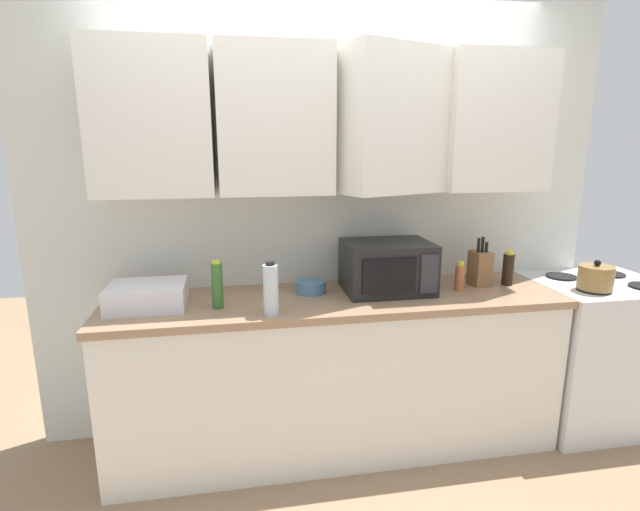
{
  "coord_description": "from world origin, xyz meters",
  "views": [
    {
      "loc": [
        -0.53,
        -2.75,
        1.71
      ],
      "look_at": [
        -0.08,
        -0.25,
        1.12
      ],
      "focal_mm": 27.0,
      "sensor_mm": 36.0,
      "label": 1
    }
  ],
  "objects_px": {
    "bottle_spice_jar": "(460,277)",
    "bottle_clear_tall": "(271,289)",
    "bottle_green_oil": "(217,285)",
    "knife_block": "(480,268)",
    "stove_range": "(592,352)",
    "microwave": "(387,267)",
    "bowl_ceramic_small": "(310,287)",
    "bottle_soy_dark": "(508,269)",
    "dish_rack": "(147,296)",
    "kettle": "(596,277)"
  },
  "relations": [
    {
      "from": "stove_range",
      "to": "knife_block",
      "type": "xyz_separation_m",
      "value": [
        -0.75,
        0.08,
        0.55
      ]
    },
    {
      "from": "dish_rack",
      "to": "knife_block",
      "type": "relative_size",
      "value": 1.32
    },
    {
      "from": "microwave",
      "to": "bottle_spice_jar",
      "type": "distance_m",
      "value": 0.42
    },
    {
      "from": "bowl_ceramic_small",
      "to": "stove_range",
      "type": "bearing_deg",
      "value": -3.72
    },
    {
      "from": "kettle",
      "to": "bowl_ceramic_small",
      "type": "relative_size",
      "value": 1.09
    },
    {
      "from": "microwave",
      "to": "dish_rack",
      "type": "relative_size",
      "value": 1.26
    },
    {
      "from": "kettle",
      "to": "bottle_green_oil",
      "type": "relative_size",
      "value": 0.75
    },
    {
      "from": "knife_block",
      "to": "bottle_spice_jar",
      "type": "bearing_deg",
      "value": -155.09
    },
    {
      "from": "dish_rack",
      "to": "bowl_ceramic_small",
      "type": "bearing_deg",
      "value": 6.28
    },
    {
      "from": "bottle_spice_jar",
      "to": "stove_range",
      "type": "bearing_deg",
      "value": -0.56
    },
    {
      "from": "kettle",
      "to": "knife_block",
      "type": "relative_size",
      "value": 0.64
    },
    {
      "from": "kettle",
      "to": "bottle_soy_dark",
      "type": "bearing_deg",
      "value": 154.72
    },
    {
      "from": "bottle_spice_jar",
      "to": "bottle_clear_tall",
      "type": "bearing_deg",
      "value": -169.01
    },
    {
      "from": "stove_range",
      "to": "knife_block",
      "type": "bearing_deg",
      "value": 173.62
    },
    {
      "from": "dish_rack",
      "to": "bottle_spice_jar",
      "type": "distance_m",
      "value": 1.69
    },
    {
      "from": "bottle_spice_jar",
      "to": "dish_rack",
      "type": "bearing_deg",
      "value": 179.63
    },
    {
      "from": "bottle_green_oil",
      "to": "bottle_clear_tall",
      "type": "bearing_deg",
      "value": -28.59
    },
    {
      "from": "bowl_ceramic_small",
      "to": "bottle_spice_jar",
      "type": "bearing_deg",
      "value": -7.14
    },
    {
      "from": "bottle_soy_dark",
      "to": "dish_rack",
      "type": "bearing_deg",
      "value": -178.91
    },
    {
      "from": "kettle",
      "to": "bottle_clear_tall",
      "type": "relative_size",
      "value": 0.7
    },
    {
      "from": "stove_range",
      "to": "knife_block",
      "type": "relative_size",
      "value": 3.16
    },
    {
      "from": "stove_range",
      "to": "bottle_green_oil",
      "type": "height_order",
      "value": "bottle_green_oil"
    },
    {
      "from": "stove_range",
      "to": "bottle_soy_dark",
      "type": "bearing_deg",
      "value": 174.36
    },
    {
      "from": "dish_rack",
      "to": "bottle_green_oil",
      "type": "distance_m",
      "value": 0.37
    },
    {
      "from": "bottle_clear_tall",
      "to": "stove_range",
      "type": "bearing_deg",
      "value": 5.75
    },
    {
      "from": "dish_rack",
      "to": "bottle_soy_dark",
      "type": "bearing_deg",
      "value": 1.09
    },
    {
      "from": "kettle",
      "to": "knife_block",
      "type": "height_order",
      "value": "knife_block"
    },
    {
      "from": "bottle_clear_tall",
      "to": "bottle_soy_dark",
      "type": "xyz_separation_m",
      "value": [
        1.41,
        0.26,
        -0.03
      ]
    },
    {
      "from": "bottle_spice_jar",
      "to": "microwave",
      "type": "bearing_deg",
      "value": 171.94
    },
    {
      "from": "dish_rack",
      "to": "stove_range",
      "type": "bearing_deg",
      "value": -0.44
    },
    {
      "from": "stove_range",
      "to": "microwave",
      "type": "height_order",
      "value": "microwave"
    },
    {
      "from": "dish_rack",
      "to": "kettle",
      "type": "bearing_deg",
      "value": -3.76
    },
    {
      "from": "dish_rack",
      "to": "bottle_green_oil",
      "type": "bearing_deg",
      "value": -12.9
    },
    {
      "from": "bottle_soy_dark",
      "to": "bowl_ceramic_small",
      "type": "xyz_separation_m",
      "value": [
        -1.16,
        0.06,
        -0.06
      ]
    },
    {
      "from": "bottle_green_oil",
      "to": "bowl_ceramic_small",
      "type": "relative_size",
      "value": 1.44
    },
    {
      "from": "knife_block",
      "to": "bottle_clear_tall",
      "type": "xyz_separation_m",
      "value": [
        -1.24,
        -0.29,
        0.02
      ]
    },
    {
      "from": "stove_range",
      "to": "bottle_spice_jar",
      "type": "xyz_separation_m",
      "value": [
        -0.92,
        0.01,
        0.53
      ]
    },
    {
      "from": "bottle_clear_tall",
      "to": "bottle_soy_dark",
      "type": "bearing_deg",
      "value": 10.44
    },
    {
      "from": "dish_rack",
      "to": "bowl_ceramic_small",
      "type": "xyz_separation_m",
      "value": [
        0.85,
        0.09,
        -0.03
      ]
    },
    {
      "from": "knife_block",
      "to": "bottle_clear_tall",
      "type": "bearing_deg",
      "value": -167.08
    },
    {
      "from": "bottle_green_oil",
      "to": "bottle_spice_jar",
      "type": "distance_m",
      "value": 1.34
    },
    {
      "from": "stove_range",
      "to": "microwave",
      "type": "distance_m",
      "value": 1.45
    },
    {
      "from": "microwave",
      "to": "bottle_green_oil",
      "type": "bearing_deg",
      "value": -172.18
    },
    {
      "from": "knife_block",
      "to": "bowl_ceramic_small",
      "type": "bearing_deg",
      "value": 178.3
    },
    {
      "from": "stove_range",
      "to": "knife_block",
      "type": "height_order",
      "value": "knife_block"
    },
    {
      "from": "bowl_ceramic_small",
      "to": "bottle_clear_tall",
      "type": "bearing_deg",
      "value": -127.71
    },
    {
      "from": "dish_rack",
      "to": "knife_block",
      "type": "xyz_separation_m",
      "value": [
        1.85,
        0.06,
        0.04
      ]
    },
    {
      "from": "bottle_soy_dark",
      "to": "bottle_clear_tall",
      "type": "bearing_deg",
      "value": -169.56
    },
    {
      "from": "knife_block",
      "to": "bottle_green_oil",
      "type": "relative_size",
      "value": 1.17
    },
    {
      "from": "microwave",
      "to": "bottle_spice_jar",
      "type": "bearing_deg",
      "value": -8.06
    }
  ]
}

